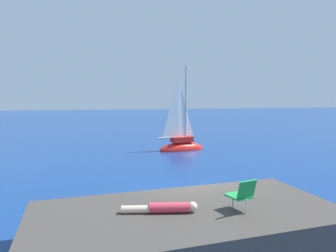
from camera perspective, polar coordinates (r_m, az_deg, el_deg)
ground_plane at (r=10.84m, az=3.57°, el=-14.21°), size 160.00×160.00×0.00m
shore_ledge at (r=7.76m, az=3.60°, el=-18.59°), size 7.55×3.88×0.97m
boulder_seaward at (r=9.64m, az=-2.83°, el=-16.78°), size 1.40×1.26×0.90m
boulder_inland at (r=10.79m, az=14.60°, el=-14.47°), size 1.53×1.56×0.82m
sailboat_near at (r=21.02m, az=2.52°, el=-3.60°), size 3.45×1.64×6.27m
person_sunbather at (r=7.31m, az=-0.87°, el=-15.05°), size 1.74×0.55×0.25m
beach_chair at (r=7.46m, az=13.69°, el=-12.15°), size 0.61×0.69×0.80m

